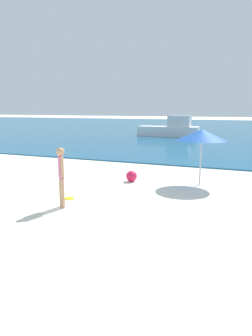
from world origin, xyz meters
TOP-DOWN VIEW (x-y plane):
  - water at (0.00, 42.05)m, footprint 160.00×60.00m
  - person_standing at (-1.95, 4.91)m, footprint 0.29×0.28m
  - frisbee at (-2.22, 5.66)m, footprint 0.30×0.30m
  - boat_near at (-4.69, 26.95)m, footprint 5.65×1.93m
  - beach_ball at (-1.34, 8.45)m, footprint 0.40×0.40m
  - beach_umbrella at (1.03, 8.94)m, footprint 1.71×1.71m

SIDE VIEW (x-z plane):
  - frisbee at x=-2.22m, z-range 0.00..0.03m
  - water at x=0.00m, z-range 0.00..0.06m
  - beach_ball at x=-1.34m, z-range 0.00..0.40m
  - boat_near at x=-4.69m, z-range -0.23..1.67m
  - person_standing at x=-1.95m, z-range 0.11..1.73m
  - beach_umbrella at x=1.03m, z-range 0.77..2.69m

